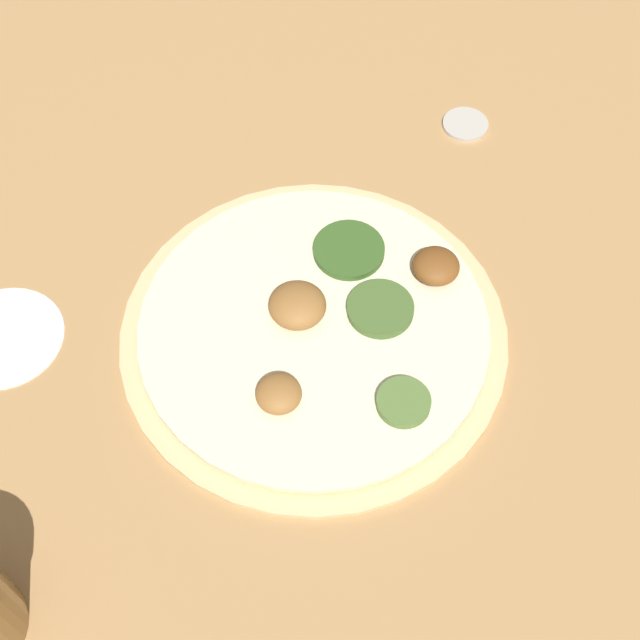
# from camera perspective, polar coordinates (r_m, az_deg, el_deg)

# --- Properties ---
(ground_plane) EXTENTS (3.00, 3.00, 0.00)m
(ground_plane) POSITION_cam_1_polar(r_m,az_deg,el_deg) (0.62, -0.00, -0.92)
(ground_plane) COLOR tan
(pizza) EXTENTS (0.27, 0.27, 0.03)m
(pizza) POSITION_cam_1_polar(r_m,az_deg,el_deg) (0.61, 0.25, -0.48)
(pizza) COLOR beige
(pizza) RESTS_ON ground_plane
(loose_cap) EXTENTS (0.04, 0.04, 0.01)m
(loose_cap) POSITION_cam_1_polar(r_m,az_deg,el_deg) (0.75, 9.63, 12.33)
(loose_cap) COLOR beige
(loose_cap) RESTS_ON ground_plane
(flour_patch) EXTENTS (0.08, 0.08, 0.00)m
(flour_patch) POSITION_cam_1_polar(r_m,az_deg,el_deg) (0.65, -19.27, -1.23)
(flour_patch) COLOR white
(flour_patch) RESTS_ON ground_plane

